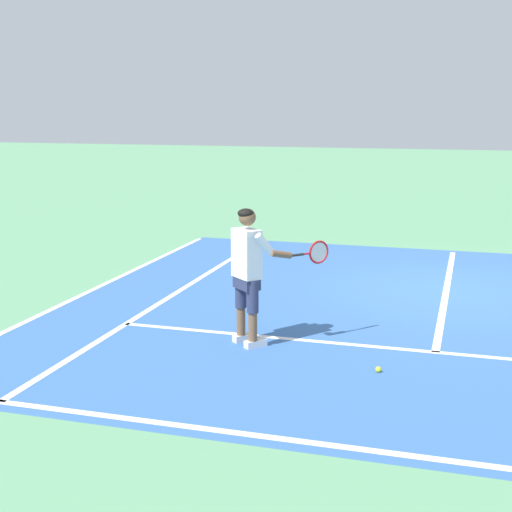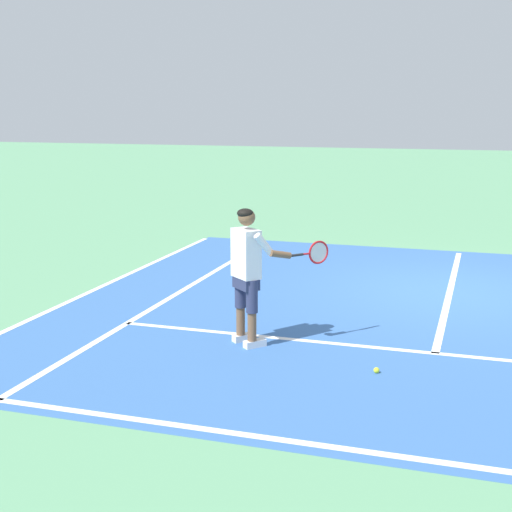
% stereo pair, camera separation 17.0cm
% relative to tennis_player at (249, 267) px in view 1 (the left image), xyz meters
% --- Properties ---
extents(ground_plane, '(80.00, 80.00, 0.00)m').
position_rel_tennis_player_xyz_m(ground_plane, '(2.25, 3.49, -0.99)').
color(ground_plane, '#609E70').
extents(court_inner_surface, '(10.98, 9.60, 0.00)m').
position_rel_tennis_player_xyz_m(court_inner_surface, '(2.25, 2.15, -0.99)').
color(court_inner_surface, '#3866A8').
rests_on(court_inner_surface, ground).
extents(line_baseline, '(10.98, 0.10, 0.01)m').
position_rel_tennis_player_xyz_m(line_baseline, '(2.25, -2.46, -0.99)').
color(line_baseline, white).
rests_on(line_baseline, ground).
extents(line_service, '(8.23, 0.10, 0.01)m').
position_rel_tennis_player_xyz_m(line_service, '(2.25, 0.35, -0.99)').
color(line_service, white).
rests_on(line_service, ground).
extents(line_centre_service, '(0.10, 6.40, 0.01)m').
position_rel_tennis_player_xyz_m(line_centre_service, '(2.25, 3.55, -0.99)').
color(line_centre_service, white).
rests_on(line_centre_service, ground).
extents(line_singles_left, '(0.10, 9.20, 0.01)m').
position_rel_tennis_player_xyz_m(line_singles_left, '(-1.87, 2.15, -0.99)').
color(line_singles_left, white).
rests_on(line_singles_left, ground).
extents(line_doubles_left, '(0.10, 9.20, 0.01)m').
position_rel_tennis_player_xyz_m(line_doubles_left, '(-3.24, 2.15, -0.99)').
color(line_doubles_left, white).
rests_on(line_doubles_left, ground).
extents(tennis_player, '(1.14, 0.79, 1.71)m').
position_rel_tennis_player_xyz_m(tennis_player, '(0.00, 0.00, 0.00)').
color(tennis_player, white).
rests_on(tennis_player, ground).
extents(tennis_ball_near_feet, '(0.07, 0.07, 0.07)m').
position_rel_tennis_player_xyz_m(tennis_ball_near_feet, '(1.67, -0.52, -0.96)').
color(tennis_ball_near_feet, '#CCE02D').
rests_on(tennis_ball_near_feet, ground).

